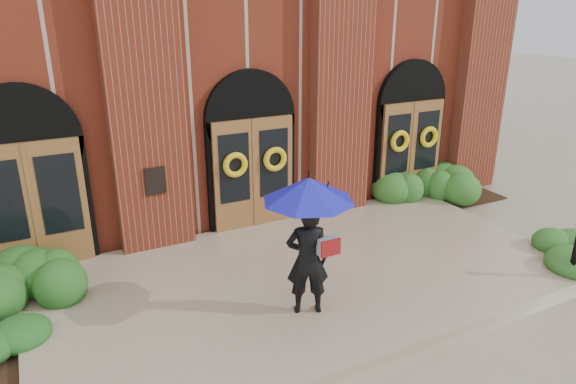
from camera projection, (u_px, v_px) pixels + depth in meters
ground at (313, 282)px, 9.75m from camera, size 90.00×90.00×0.00m
landing at (309, 276)px, 9.85m from camera, size 10.00×5.30×0.15m
church_building at (173, 55)px, 15.88m from camera, size 16.20×12.53×7.00m
man_with_umbrella at (308, 220)px, 8.04m from camera, size 1.91×1.91×2.34m
hedge_wall_left at (1, 288)px, 8.74m from camera, size 3.28×1.31×0.84m
hedge_wall_right at (441, 186)px, 13.68m from camera, size 3.17×1.27×0.81m
hedge_front_right at (570, 250)px, 10.46m from camera, size 1.47×1.26×0.52m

